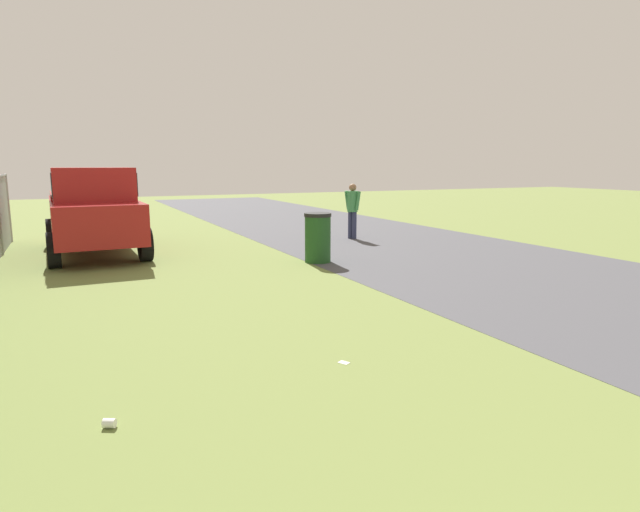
{
  "coord_description": "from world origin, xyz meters",
  "views": [
    {
      "loc": [
        1.84,
        2.82,
        2.16
      ],
      "look_at": [
        6.45,
        0.67,
        1.29
      ],
      "focal_mm": 30.2,
      "sensor_mm": 36.0,
      "label": 1
    }
  ],
  "objects": [
    {
      "name": "litter_cup_midfield_b",
      "position": [
        6.36,
        2.65,
        0.04
      ],
      "size": [
        0.12,
        0.13,
        0.08
      ],
      "primitive_type": "cylinder",
      "rotation": [
        0.0,
        1.57,
        4.21
      ],
      "color": "white",
      "rests_on": "ground"
    },
    {
      "name": "pedestrian",
      "position": [
        15.64,
        -4.67,
        0.93
      ],
      "size": [
        0.46,
        0.33,
        1.61
      ],
      "rotation": [
        0.0,
        0.0,
        1.98
      ],
      "color": "#2D3351",
      "rests_on": "ground"
    },
    {
      "name": "pickup_truck",
      "position": [
        15.79,
        2.29,
        1.1
      ],
      "size": [
        4.86,
        2.24,
        2.09
      ],
      "rotation": [
        0.0,
        0.0,
        3.17
      ],
      "color": "maroon",
      "rests_on": "ground"
    },
    {
      "name": "trash_bin",
      "position": [
        12.61,
        -2.15,
        0.55
      ],
      "size": [
        0.6,
        0.6,
        1.1
      ],
      "color": "#1E4C1E",
      "rests_on": "ground"
    },
    {
      "name": "litter_wrapper_midfield_a",
      "position": [
        6.85,
        0.19,
        0.0
      ],
      "size": [
        0.14,
        0.13,
        0.01
      ],
      "primitive_type": "cube",
      "rotation": [
        0.0,
        0.0,
        0.46
      ],
      "color": "silver",
      "rests_on": "ground"
    }
  ]
}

